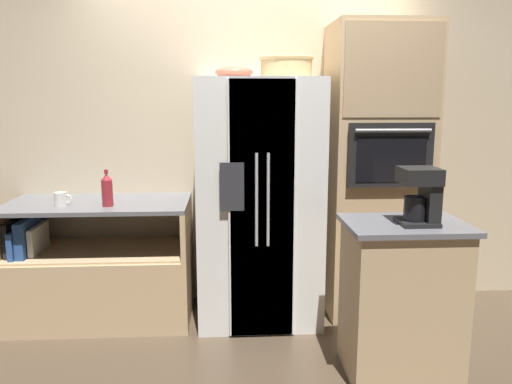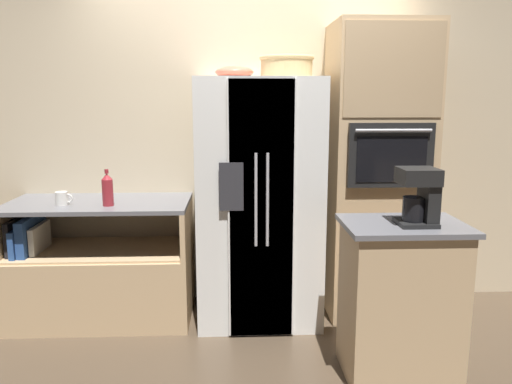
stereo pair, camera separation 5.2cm
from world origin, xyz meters
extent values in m
plane|color=#4C3D2D|center=(0.00, 0.00, 0.00)|extent=(20.00, 20.00, 0.00)
cube|color=beige|center=(0.00, 0.46, 1.40)|extent=(12.00, 0.06, 2.80)
cube|color=tan|center=(-1.12, 0.09, 0.26)|extent=(1.31, 0.68, 0.52)
cube|color=tan|center=(-1.12, 0.09, 0.53)|extent=(1.25, 0.63, 0.02)
cube|color=tan|center=(-1.75, 0.09, 0.69)|extent=(0.04, 0.68, 0.34)
cube|color=tan|center=(-0.48, 0.09, 0.69)|extent=(0.04, 0.68, 0.34)
cube|color=slate|center=(-1.12, 0.09, 0.87)|extent=(1.31, 0.68, 0.03)
cube|color=black|center=(-1.70, 0.05, 0.66)|extent=(0.04, 0.39, 0.25)
cube|color=#284C8E|center=(-1.65, 0.05, 0.63)|extent=(0.04, 0.47, 0.19)
cube|color=#284C8E|center=(-1.60, 0.05, 0.66)|extent=(0.06, 0.44, 0.25)
cube|color=silver|center=(-1.54, 0.05, 0.63)|extent=(0.04, 0.33, 0.19)
cube|color=white|center=(0.05, 0.07, 0.88)|extent=(0.88, 0.71, 1.77)
cube|color=white|center=(0.04, -0.30, 0.88)|extent=(0.43, 0.02, 1.73)
cube|color=white|center=(0.05, -0.30, 0.88)|extent=(0.43, 0.02, 1.73)
cylinder|color=#B2B2B7|center=(0.01, -0.32, 0.97)|extent=(0.02, 0.02, 0.62)
cylinder|color=#B2B2B7|center=(0.09, -0.32, 0.97)|extent=(0.02, 0.02, 0.62)
cube|color=#2D2D33|center=(-0.15, -0.31, 1.06)|extent=(0.16, 0.01, 0.32)
cube|color=tan|center=(0.93, 0.13, 1.08)|extent=(0.71, 0.59, 2.16)
cube|color=black|center=(0.93, -0.19, 1.25)|extent=(0.58, 0.04, 0.44)
cube|color=black|center=(0.93, -0.21, 1.22)|extent=(0.48, 0.01, 0.31)
cylinder|color=#B2B2B7|center=(0.93, -0.22, 1.42)|extent=(0.51, 0.02, 0.02)
cube|color=tan|center=(0.93, -0.17, 1.81)|extent=(0.67, 0.01, 0.62)
cube|color=tan|center=(0.83, -0.80, 0.45)|extent=(0.63, 0.47, 0.90)
cube|color=slate|center=(0.83, -0.80, 0.92)|extent=(0.69, 0.51, 0.03)
cylinder|color=tan|center=(0.24, 0.08, 1.83)|extent=(0.36, 0.36, 0.14)
torus|color=tan|center=(0.24, 0.08, 1.90)|extent=(0.38, 0.38, 0.03)
ellipsoid|color=#DB664C|center=(-0.12, 0.12, 1.81)|extent=(0.27, 0.27, 0.08)
cylinder|color=maroon|center=(-1.01, -0.06, 0.98)|extent=(0.08, 0.08, 0.18)
cone|color=maroon|center=(-1.01, -0.06, 1.09)|extent=(0.08, 0.08, 0.04)
cylinder|color=maroon|center=(-1.01, -0.06, 1.13)|extent=(0.03, 0.03, 0.03)
cylinder|color=silver|center=(-1.34, -0.03, 0.94)|extent=(0.09, 0.09, 0.10)
torus|color=silver|center=(-1.29, -0.03, 0.94)|extent=(0.07, 0.01, 0.07)
cube|color=black|center=(0.88, -0.85, 0.94)|extent=(0.21, 0.20, 0.02)
cylinder|color=black|center=(0.86, -0.85, 1.02)|extent=(0.12, 0.12, 0.13)
cube|color=black|center=(0.94, -0.85, 1.09)|extent=(0.07, 0.17, 0.32)
cube|color=black|center=(0.88, -0.85, 1.21)|extent=(0.21, 0.20, 0.09)
camera|label=1|loc=(-0.19, -3.50, 1.62)|focal=35.00mm
camera|label=2|loc=(-0.14, -3.50, 1.62)|focal=35.00mm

